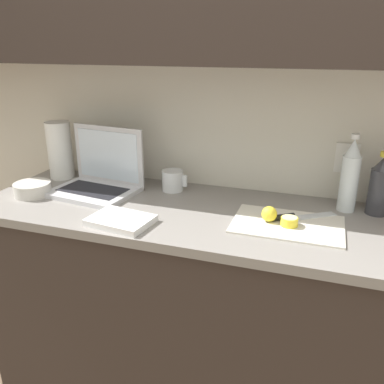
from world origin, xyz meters
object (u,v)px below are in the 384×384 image
object	(u,v)px
measuring_cup	(173,181)
bowl_white	(33,189)
lemon_half_cut	(289,221)
bottle_water_clear	(350,176)
laptop	(99,177)
lemon_whole_beside	(269,214)
cutting_board	(288,224)
knife	(290,217)
bottle_oil_tall	(380,186)
paper_towel_roll	(60,150)

from	to	relation	value
measuring_cup	bowl_white	xyz separation A→B (m)	(-0.55, -0.24, -0.02)
bowl_white	lemon_half_cut	bearing A→B (deg)	0.83
bottle_water_clear	laptop	bearing A→B (deg)	-173.86
bottle_water_clear	measuring_cup	xyz separation A→B (m)	(-0.72, -0.00, -0.09)
bowl_white	lemon_whole_beside	bearing A→B (deg)	1.75
cutting_board	bottle_water_clear	xyz separation A→B (m)	(0.20, 0.22, 0.13)
knife	lemon_whole_beside	size ratio (longest dim) A/B	4.32
laptop	bottle_oil_tall	bearing A→B (deg)	12.95
bowl_white	bottle_water_clear	bearing A→B (deg)	11.12
laptop	bowl_white	xyz separation A→B (m)	(-0.25, -0.14, -0.04)
cutting_board	measuring_cup	bearing A→B (deg)	157.73
lemon_whole_beside	measuring_cup	xyz separation A→B (m)	(-0.45, 0.21, 0.01)
laptop	measuring_cup	distance (m)	0.32
lemon_whole_beside	paper_towel_roll	xyz separation A→B (m)	(-1.03, 0.22, 0.10)
cutting_board	measuring_cup	world-z (taller)	measuring_cup
laptop	bowl_white	size ratio (longest dim) A/B	2.47
bottle_water_clear	bowl_white	distance (m)	1.30
knife	bottle_oil_tall	distance (m)	0.37
paper_towel_roll	measuring_cup	bearing A→B (deg)	-0.26
knife	measuring_cup	distance (m)	0.55
laptop	bottle_water_clear	bearing A→B (deg)	13.54
knife	lemon_half_cut	size ratio (longest dim) A/B	4.03
laptop	bottle_water_clear	distance (m)	1.03
knife	bowl_white	xyz separation A→B (m)	(-1.07, -0.07, 0.01)
cutting_board	knife	world-z (taller)	knife
knife	lemon_half_cut	bearing A→B (deg)	-121.01
laptop	cutting_board	distance (m)	0.83
knife	lemon_half_cut	distance (m)	0.06
lemon_half_cut	bottle_water_clear	world-z (taller)	bottle_water_clear
laptop	paper_towel_roll	world-z (taller)	laptop
lemon_half_cut	bottle_oil_tall	world-z (taller)	bottle_oil_tall
knife	measuring_cup	size ratio (longest dim) A/B	2.15
bottle_water_clear	lemon_half_cut	bearing A→B (deg)	-129.39
cutting_board	measuring_cup	distance (m)	0.57
laptop	bottle_oil_tall	xyz separation A→B (m)	(1.13, 0.11, 0.05)
lemon_whole_beside	bowl_white	bearing A→B (deg)	-178.25
knife	cutting_board	bearing A→B (deg)	-128.85
bottle_water_clear	knife	bearing A→B (deg)	-137.72
lemon_whole_beside	bowl_white	distance (m)	1.00
bottle_water_clear	paper_towel_roll	size ratio (longest dim) A/B	1.12
bottle_oil_tall	bottle_water_clear	size ratio (longest dim) A/B	0.81
bottle_oil_tall	bottle_water_clear	distance (m)	0.11
cutting_board	bottle_oil_tall	xyz separation A→B (m)	(0.31, 0.22, 0.11)
bowl_white	paper_towel_roll	xyz separation A→B (m)	(-0.02, 0.25, 0.11)
lemon_whole_beside	bowl_white	size ratio (longest dim) A/B	0.36
knife	bowl_white	bearing A→B (deg)	149.66
cutting_board	lemon_whole_beside	distance (m)	0.07
knife	bottle_water_clear	world-z (taller)	bottle_water_clear
bottle_oil_tall	bottle_water_clear	world-z (taller)	bottle_water_clear
cutting_board	bottle_oil_tall	distance (m)	0.39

